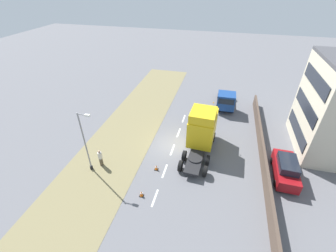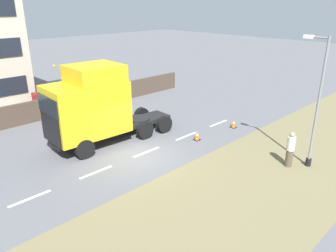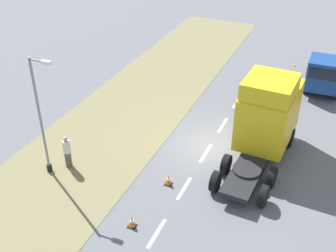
{
  "view_description": "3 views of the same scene",
  "coord_description": "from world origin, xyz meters",
  "px_view_note": "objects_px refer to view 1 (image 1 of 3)",
  "views": [
    {
      "loc": [
        4.03,
        -18.57,
        15.5
      ],
      "look_at": [
        -0.67,
        0.03,
        2.47
      ],
      "focal_mm": 24.0,
      "sensor_mm": 36.0,
      "label": 1
    },
    {
      "loc": [
        -12.29,
        9.77,
        7.64
      ],
      "look_at": [
        -1.8,
        -0.56,
        2.04
      ],
      "focal_mm": 35.0,
      "sensor_mm": 36.0,
      "label": 2
    },
    {
      "loc": [
        5.54,
        -18.72,
        13.37
      ],
      "look_at": [
        -1.86,
        -1.57,
        1.79
      ],
      "focal_mm": 45.0,
      "sensor_mm": 36.0,
      "label": 3
    }
  ],
  "objects_px": {
    "lorry_cab": "(202,128)",
    "pedestrian": "(100,158)",
    "traffic_cone_lead": "(141,194)",
    "traffic_cone_trailing": "(156,167)",
    "lamp_post": "(87,145)",
    "parked_car": "(286,169)",
    "flatbed_truck": "(226,100)"
  },
  "relations": [
    {
      "from": "lorry_cab",
      "to": "traffic_cone_trailing",
      "type": "xyz_separation_m",
      "value": [
        -3.62,
        -4.66,
        -2.0
      ]
    },
    {
      "from": "pedestrian",
      "to": "parked_car",
      "type": "bearing_deg",
      "value": 9.27
    },
    {
      "from": "parked_car",
      "to": "pedestrian",
      "type": "height_order",
      "value": "parked_car"
    },
    {
      "from": "flatbed_truck",
      "to": "pedestrian",
      "type": "relative_size",
      "value": 3.39
    },
    {
      "from": "traffic_cone_lead",
      "to": "parked_car",
      "type": "bearing_deg",
      "value": 24.0
    },
    {
      "from": "traffic_cone_lead",
      "to": "traffic_cone_trailing",
      "type": "relative_size",
      "value": 1.0
    },
    {
      "from": "lorry_cab",
      "to": "pedestrian",
      "type": "bearing_deg",
      "value": -146.04
    },
    {
      "from": "lamp_post",
      "to": "lorry_cab",
      "type": "bearing_deg",
      "value": 32.69
    },
    {
      "from": "parked_car",
      "to": "pedestrian",
      "type": "bearing_deg",
      "value": -169.09
    },
    {
      "from": "lorry_cab",
      "to": "lamp_post",
      "type": "height_order",
      "value": "lamp_post"
    },
    {
      "from": "lorry_cab",
      "to": "traffic_cone_lead",
      "type": "bearing_deg",
      "value": -113.47
    },
    {
      "from": "lorry_cab",
      "to": "traffic_cone_lead",
      "type": "xyz_separation_m",
      "value": [
        -3.95,
        -7.91,
        -2.0
      ]
    },
    {
      "from": "lorry_cab",
      "to": "lamp_post",
      "type": "relative_size",
      "value": 1.23
    },
    {
      "from": "traffic_cone_trailing",
      "to": "lamp_post",
      "type": "bearing_deg",
      "value": -166.18
    },
    {
      "from": "parked_car",
      "to": "traffic_cone_lead",
      "type": "height_order",
      "value": "parked_car"
    },
    {
      "from": "flatbed_truck",
      "to": "traffic_cone_lead",
      "type": "height_order",
      "value": "flatbed_truck"
    },
    {
      "from": "pedestrian",
      "to": "traffic_cone_trailing",
      "type": "xyz_separation_m",
      "value": [
        5.34,
        0.7,
        -0.62
      ]
    },
    {
      "from": "parked_car",
      "to": "traffic_cone_trailing",
      "type": "xyz_separation_m",
      "value": [
        -11.59,
        -2.06,
        -0.68
      ]
    },
    {
      "from": "lorry_cab",
      "to": "pedestrian",
      "type": "distance_m",
      "value": 10.54
    },
    {
      "from": "flatbed_truck",
      "to": "pedestrian",
      "type": "xyz_separation_m",
      "value": [
        -11.17,
        -14.03,
        -0.49
      ]
    },
    {
      "from": "parked_car",
      "to": "pedestrian",
      "type": "xyz_separation_m",
      "value": [
        -16.94,
        -2.76,
        -0.06
      ]
    },
    {
      "from": "lorry_cab",
      "to": "parked_car",
      "type": "distance_m",
      "value": 8.48
    },
    {
      "from": "lamp_post",
      "to": "traffic_cone_trailing",
      "type": "relative_size",
      "value": 10.81
    },
    {
      "from": "parked_car",
      "to": "traffic_cone_lead",
      "type": "bearing_deg",
      "value": -154.35
    },
    {
      "from": "lorry_cab",
      "to": "traffic_cone_trailing",
      "type": "relative_size",
      "value": 13.25
    },
    {
      "from": "flatbed_truck",
      "to": "lamp_post",
      "type": "xyz_separation_m",
      "value": [
        -11.73,
        -14.78,
        1.59
      ]
    },
    {
      "from": "lorry_cab",
      "to": "pedestrian",
      "type": "relative_size",
      "value": 4.21
    },
    {
      "from": "parked_car",
      "to": "flatbed_truck",
      "type": "bearing_deg",
      "value": 118.74
    },
    {
      "from": "lamp_post",
      "to": "pedestrian",
      "type": "distance_m",
      "value": 2.29
    },
    {
      "from": "flatbed_truck",
      "to": "lamp_post",
      "type": "relative_size",
      "value": 0.99
    },
    {
      "from": "flatbed_truck",
      "to": "traffic_cone_lead",
      "type": "xyz_separation_m",
      "value": [
        -6.16,
        -16.57,
        -1.11
      ]
    },
    {
      "from": "traffic_cone_lead",
      "to": "lorry_cab",
      "type": "bearing_deg",
      "value": 63.46
    }
  ]
}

